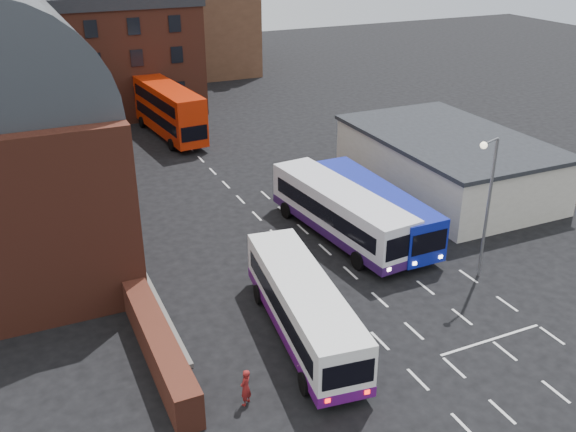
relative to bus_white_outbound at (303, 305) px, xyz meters
name	(u,v)px	position (x,y,z in m)	size (l,w,h in m)	color
ground	(371,332)	(3.25, -1.14, -1.83)	(180.00, 180.00, 0.00)	black
forecourt_wall	(159,347)	(-6.95, 0.86, -0.93)	(1.20, 10.00, 1.80)	#602B1E
cream_building	(446,161)	(18.25, 12.86, 0.32)	(10.40, 16.40, 4.25)	beige
brick_terrace	(88,62)	(-2.75, 44.86, 3.67)	(22.00, 10.00, 11.00)	brown
castle_keep	(155,24)	(9.25, 64.86, 4.17)	(22.00, 22.00, 12.00)	brown
bus_white_outbound	(303,305)	(0.00, 0.00, 0.00)	(3.98, 11.62, 3.11)	white
bus_white_inbound	(340,210)	(6.87, 8.75, 0.16)	(4.08, 12.61, 3.38)	white
bus_blue	(373,206)	(9.13, 8.47, 0.07)	(3.12, 11.88, 3.23)	#0F1C9C
bus_red_double	(169,111)	(2.59, 34.08, 0.72)	(3.92, 12.23, 4.81)	red
street_lamp	(487,196)	(11.57, 1.01, 3.26)	(1.63, 0.78, 8.45)	slate
pedestrian_red	(246,387)	(-4.34, -3.39, -0.97)	(0.63, 0.42, 1.74)	maroon
pedestrian_beige	(302,363)	(-1.39, -2.82, -1.03)	(0.78, 0.61, 1.60)	#C6A98D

